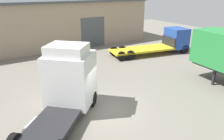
% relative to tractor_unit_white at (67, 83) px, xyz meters
% --- Properties ---
extents(ground_plane, '(60.00, 60.00, 0.00)m').
position_rel_tractor_unit_white_xyz_m(ground_plane, '(2.12, -0.87, -1.87)').
color(ground_plane, slate).
extents(warehouse_building, '(29.22, 7.99, 5.58)m').
position_rel_tractor_unit_white_xyz_m(warehouse_building, '(2.12, 16.87, 0.93)').
color(warehouse_building, tan).
rests_on(warehouse_building, ground_plane).
extents(tractor_unit_white, '(6.41, 6.56, 4.01)m').
position_rel_tractor_unit_white_xyz_m(tractor_unit_white, '(0.00, 0.00, 0.00)').
color(tractor_unit_white, silver).
rests_on(tractor_unit_white, ground_plane).
extents(flatbed_truck_blue, '(9.10, 3.99, 2.69)m').
position_rel_tractor_unit_white_xyz_m(flatbed_truck_blue, '(14.06, 6.37, -0.61)').
color(flatbed_truck_blue, '#2347A3').
rests_on(flatbed_truck_blue, ground_plane).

